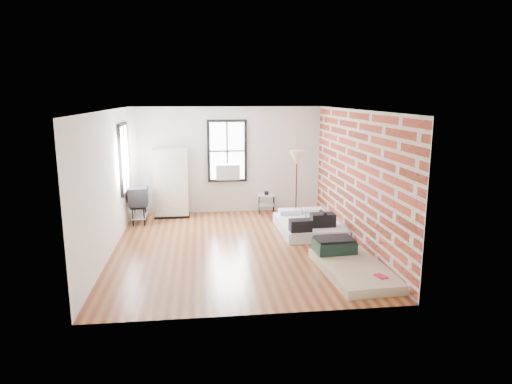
{
  "coord_description": "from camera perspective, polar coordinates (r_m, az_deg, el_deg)",
  "views": [
    {
      "loc": [
        -0.68,
        -8.99,
        3.08
      ],
      "look_at": [
        0.44,
        0.3,
        1.1
      ],
      "focal_mm": 32.0,
      "sensor_mm": 36.0,
      "label": 1
    }
  ],
  "objects": [
    {
      "name": "mattress_bare",
      "position": [
        8.45,
        11.6,
        -8.72
      ],
      "size": [
        1.2,
        2.08,
        0.43
      ],
      "rotation": [
        0.0,
        0.0,
        0.07
      ],
      "color": "#C3B08D",
      "rests_on": "ground"
    },
    {
      "name": "ground",
      "position": [
        9.52,
        -2.44,
        -6.9
      ],
      "size": [
        6.0,
        6.0,
        0.0
      ],
      "primitive_type": "plane",
      "color": "#5E2918",
      "rests_on": "ground"
    },
    {
      "name": "tv_stand",
      "position": [
        11.44,
        -14.44,
        -0.71
      ],
      "size": [
        0.47,
        0.65,
        0.9
      ],
      "rotation": [
        0.0,
        0.0,
        0.04
      ],
      "color": "black",
      "rests_on": "ground"
    },
    {
      "name": "wardrobe",
      "position": [
        11.87,
        -10.56,
        1.08
      ],
      "size": [
        0.89,
        0.52,
        1.76
      ],
      "rotation": [
        0.0,
        0.0,
        0.01
      ],
      "color": "black",
      "rests_on": "ground"
    },
    {
      "name": "side_table",
      "position": [
        12.13,
        1.31,
        -0.83
      ],
      "size": [
        0.48,
        0.4,
        0.59
      ],
      "rotation": [
        0.0,
        0.0,
        -0.1
      ],
      "color": "black",
      "rests_on": "ground"
    },
    {
      "name": "mattress_main",
      "position": [
        10.6,
        6.63,
        -4.1
      ],
      "size": [
        1.39,
        1.86,
        0.59
      ],
      "rotation": [
        0.0,
        0.0,
        0.03
      ],
      "color": "white",
      "rests_on": "ground"
    },
    {
      "name": "floor_lamp",
      "position": [
        11.07,
        5.12,
        3.89
      ],
      "size": [
        0.38,
        0.38,
        1.78
      ],
      "color": "black",
      "rests_on": "ground"
    },
    {
      "name": "room_shell",
      "position": [
        9.49,
        -1.31,
        3.84
      ],
      "size": [
        5.02,
        6.02,
        2.8
      ],
      "color": "silver",
      "rests_on": "ground"
    }
  ]
}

